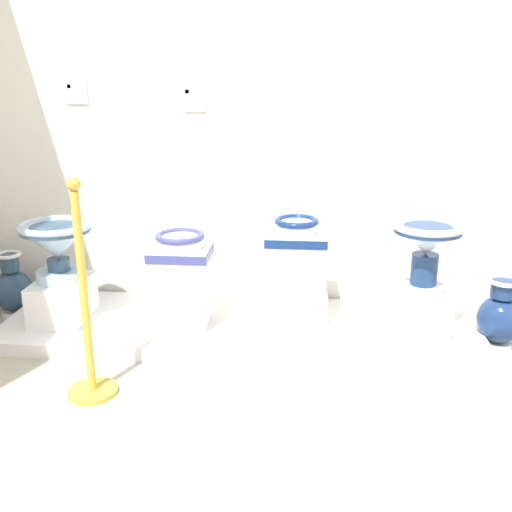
# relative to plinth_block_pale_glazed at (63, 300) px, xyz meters

# --- Properties ---
(ground_plane) EXTENTS (5.37, 5.26, 0.02)m
(ground_plane) POSITION_rel_plinth_block_pale_glazed_xyz_m (1.06, -1.34, -0.21)
(ground_plane) COLOR #B2A899
(wall_back) EXTENTS (3.57, 0.06, 3.13)m
(wall_back) POSITION_rel_plinth_block_pale_glazed_xyz_m (1.06, 0.52, 1.36)
(wall_back) COLOR silver
(wall_back) RESTS_ON ground_plane
(display_platform) EXTENTS (2.81, 0.83, 0.08)m
(display_platform) POSITION_rel_plinth_block_pale_glazed_xyz_m (1.06, 0.05, -0.16)
(display_platform) COLOR white
(display_platform) RESTS_ON ground_plane
(plinth_block_pale_glazed) EXTENTS (0.30, 0.40, 0.25)m
(plinth_block_pale_glazed) POSITION_rel_plinth_block_pale_glazed_xyz_m (0.00, 0.00, 0.00)
(plinth_block_pale_glazed) COLOR white
(plinth_block_pale_glazed) RESTS_ON display_platform
(antique_toilet_pale_glazed) EXTENTS (0.42, 0.42, 0.35)m
(antique_toilet_pale_glazed) POSITION_rel_plinth_block_pale_glazed_xyz_m (0.00, 0.00, 0.36)
(antique_toilet_pale_glazed) COLOR #A6C1DC
(antique_toilet_pale_glazed) RESTS_ON plinth_block_pale_glazed
(plinth_block_leftmost) EXTENTS (0.31, 0.29, 0.11)m
(plinth_block_leftmost) POSITION_rel_plinth_block_pale_glazed_xyz_m (0.73, 0.01, -0.07)
(plinth_block_leftmost) COLOR white
(plinth_block_leftmost) RESTS_ON display_platform
(antique_toilet_leftmost) EXTENTS (0.35, 0.29, 0.44)m
(antique_toilet_leftmost) POSITION_rel_plinth_block_pale_glazed_xyz_m (0.73, 0.01, 0.22)
(antique_toilet_leftmost) COLOR white
(antique_toilet_leftmost) RESTS_ON plinth_block_leftmost
(plinth_block_slender_white) EXTENTS (0.38, 0.30, 0.19)m
(plinth_block_slender_white) POSITION_rel_plinth_block_pale_glazed_xyz_m (1.39, 0.15, -0.03)
(plinth_block_slender_white) COLOR white
(plinth_block_slender_white) RESTS_ON display_platform
(antique_toilet_slender_white) EXTENTS (0.36, 0.26, 0.43)m
(antique_toilet_slender_white) POSITION_rel_plinth_block_pale_glazed_xyz_m (1.39, 0.15, 0.28)
(antique_toilet_slender_white) COLOR white
(antique_toilet_slender_white) RESTS_ON plinth_block_slender_white
(plinth_block_squat_floral) EXTENTS (0.29, 0.31, 0.24)m
(plinth_block_squat_floral) POSITION_rel_plinth_block_pale_glazed_xyz_m (2.10, -0.02, -0.00)
(plinth_block_squat_floral) COLOR white
(plinth_block_squat_floral) RESTS_ON display_platform
(antique_toilet_squat_floral) EXTENTS (0.38, 0.38, 0.41)m
(antique_toilet_squat_floral) POSITION_rel_plinth_block_pale_glazed_xyz_m (2.10, -0.02, 0.41)
(antique_toilet_squat_floral) COLOR silver
(antique_toilet_squat_floral) RESTS_ON plinth_block_squat_floral
(info_placard_first) EXTENTS (0.14, 0.01, 0.13)m
(info_placard_first) POSITION_rel_plinth_block_pale_glazed_xyz_m (0.01, 0.49, 1.18)
(info_placard_first) COLOR white
(info_placard_second) EXTENTS (0.14, 0.01, 0.15)m
(info_placard_second) POSITION_rel_plinth_block_pale_glazed_xyz_m (0.74, 0.49, 1.14)
(info_placard_second) COLOR white
(decorative_vase_corner) EXTENTS (0.25, 0.25, 0.42)m
(decorative_vase_corner) POSITION_rel_plinth_block_pale_glazed_xyz_m (-0.43, 0.23, -0.03)
(decorative_vase_corner) COLOR white
(decorative_vase_corner) RESTS_ON ground_plane
(decorative_vase_companion) EXTENTS (0.25, 0.25, 0.41)m
(decorative_vase_companion) POSITION_rel_plinth_block_pale_glazed_xyz_m (2.55, 0.02, -0.02)
(decorative_vase_companion) COLOR white
(decorative_vase_companion) RESTS_ON ground_plane
(stanchion_post_near_left) EXTENTS (0.24, 0.24, 1.07)m
(stanchion_post_near_left) POSITION_rel_plinth_block_pale_glazed_xyz_m (0.42, -0.69, 0.14)
(stanchion_post_near_left) COLOR gold
(stanchion_post_near_left) RESTS_ON ground_plane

